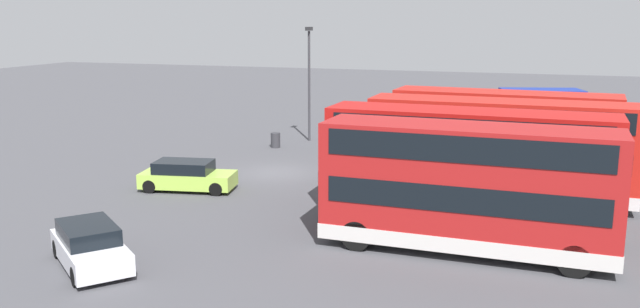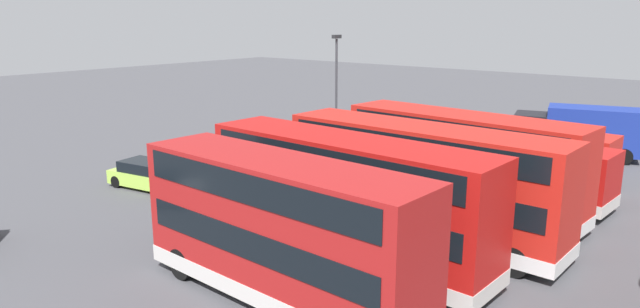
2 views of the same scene
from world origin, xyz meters
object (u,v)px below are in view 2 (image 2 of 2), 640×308
Objects in this scene: bus_double_decker_third at (462,161)px; car_small_green at (149,175)px; bus_single_deck_second at (493,163)px; bus_double_decker_fourth at (421,178)px; bus_double_decker_fifth at (346,195)px; lamp_post_tall at (336,81)px; waste_bin_yellow at (294,143)px; bus_single_deck_near_end at (504,149)px; box_truck_blue at (579,130)px; bus_double_decker_sixth at (280,227)px.

bus_double_decker_third reaches higher than car_small_green.
car_small_green is at bearing -53.84° from bus_single_deck_second.
bus_double_decker_fifth is at bearing -14.68° from bus_double_decker_fourth.
bus_double_decker_fourth is (3.66, 0.02, 0.00)m from bus_double_decker_third.
lamp_post_tall is 7.95× the size of waste_bin_yellow.
bus_double_decker_third is at bearing 172.67° from bus_double_decker_fifth.
box_truck_blue is (-7.86, 1.70, 0.08)m from bus_single_deck_near_end.
bus_double_decker_fifth is at bearing 38.98° from lamp_post_tall.
bus_single_deck_second is at bearing 126.16° from car_small_green.
car_small_green is at bearing -92.95° from bus_double_decker_fifth.
lamp_post_tall is at bearing -120.10° from bus_double_decker_third.
lamp_post_tall is at bearing -62.31° from box_truck_blue.
bus_double_decker_sixth is at bearing -4.48° from bus_double_decker_fourth.
box_truck_blue reaches higher than waste_bin_yellow.
bus_double_decker_third is (3.69, 0.06, 0.83)m from bus_single_deck_second.
bus_double_decker_sixth is at bearing 33.58° from lamp_post_tall.
bus_double_decker_fifth is at bearing 87.05° from car_small_green.
car_small_green is 14.74m from lamp_post_tall.
bus_double_decker_third is 7.41m from bus_double_decker_fifth.
lamp_post_tall is (-14.20, 1.24, 3.75)m from car_small_green.
waste_bin_yellow is at bearing -22.79° from lamp_post_tall.
bus_single_deck_near_end is at bearing -166.93° from bus_single_deck_second.
bus_double_decker_third is 0.95× the size of bus_double_decker_fourth.
bus_single_deck_second is 1.11× the size of bus_double_decker_sixth.
bus_double_decker_fourth reaches higher than car_small_green.
lamp_post_tall reaches higher than waste_bin_yellow.
waste_bin_yellow is (2.39, -13.42, -1.15)m from bus_single_deck_near_end.
bus_double_decker_sixth reaches higher than waste_bin_yellow.
box_truck_blue is at bearing 117.69° from lamp_post_tall.
bus_single_deck_second is 7.39m from bus_double_decker_fourth.
bus_double_decker_fourth is (7.35, 0.08, 0.83)m from bus_single_deck_second.
bus_double_decker_fifth is (7.35, -0.95, 0.00)m from bus_double_decker_third.
bus_double_decker_third is at bearing 177.09° from bus_double_decker_sixth.
bus_double_decker_fourth is at bearing 165.32° from bus_double_decker_fifth.
lamp_post_tall is at bearing -146.42° from bus_double_decker_sixth.
bus_double_decker_fifth is (14.31, -0.13, 0.83)m from bus_single_deck_near_end.
bus_double_decker_fifth is at bearing -7.33° from bus_double_decker_third.
bus_single_deck_second is 11.11m from bus_double_decker_fifth.
bus_double_decker_sixth is 10.78× the size of waste_bin_yellow.
bus_double_decker_third is at bearing 6.68° from bus_single_deck_near_end.
bus_single_deck_second reaches higher than car_small_green.
bus_double_decker_fourth is 1.56× the size of lamp_post_tall.
bus_double_decker_fifth reaches higher than car_small_green.
lamp_post_tall is at bearing 175.01° from car_small_green.
waste_bin_yellow is (10.25, -15.13, -1.23)m from box_truck_blue.
car_small_green is (13.62, -13.41, -0.92)m from bus_single_deck_near_end.
bus_double_decker_fifth is 2.45× the size of car_small_green.
lamp_post_tall is at bearing 157.21° from waste_bin_yellow.
waste_bin_yellow is (-11.92, -13.29, -1.97)m from bus_double_decker_fifth.
bus_single_deck_second is at bearing 73.47° from lamp_post_tall.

